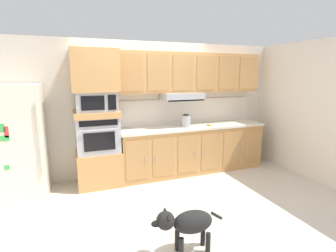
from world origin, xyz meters
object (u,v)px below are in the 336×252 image
object	(u,v)px
refrigerator	(18,143)
dog	(187,223)
electric_kettle	(186,121)
screwdriver	(209,125)
microwave	(96,101)
built_in_oven	(98,134)

from	to	relation	value
refrigerator	dog	xyz separation A→B (m)	(1.85, -2.12, -0.53)
refrigerator	electric_kettle	world-z (taller)	refrigerator
electric_kettle	screwdriver	bearing A→B (deg)	-8.31
screwdriver	electric_kettle	bearing A→B (deg)	171.69
refrigerator	dog	bearing A→B (deg)	-48.86
dog	microwave	bearing A→B (deg)	-68.94
refrigerator	microwave	size ratio (longest dim) A/B	2.73
microwave	dog	bearing A→B (deg)	-73.03
built_in_oven	screwdriver	bearing A→B (deg)	-3.15
electric_kettle	microwave	bearing A→B (deg)	178.34
refrigerator	microwave	world-z (taller)	refrigerator
electric_kettle	built_in_oven	bearing A→B (deg)	178.34
built_in_oven	screwdriver	distance (m)	2.10
dog	refrigerator	bearing A→B (deg)	-44.76
microwave	dog	distance (m)	2.54
built_in_oven	electric_kettle	size ratio (longest dim) A/B	2.92
refrigerator	built_in_oven	bearing A→B (deg)	3.27
built_in_oven	dog	size ratio (longest dim) A/B	0.87
built_in_oven	dog	world-z (taller)	built_in_oven
refrigerator	microwave	xyz separation A→B (m)	(1.19, 0.07, 0.58)
microwave	electric_kettle	distance (m)	1.68
microwave	screwdriver	size ratio (longest dim) A/B	4.29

